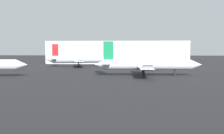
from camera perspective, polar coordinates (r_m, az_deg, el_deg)
name	(u,v)px	position (r m, az deg, el deg)	size (l,w,h in m)	color
airplane_distant	(146,65)	(67.15, 7.76, 0.54)	(28.32, 22.14, 9.12)	silver
airplane_far_left	(81,59)	(104.01, -7.05, 1.72)	(28.60, 24.12, 9.19)	#B2BCCC
terminal_building	(117,52)	(133.06, 1.22, 3.34)	(70.00, 21.40, 11.24)	beige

